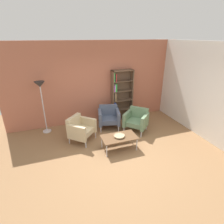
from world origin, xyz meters
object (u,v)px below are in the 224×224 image
floor_lamp_torchiere (41,91)px  armchair_near_window (137,120)px  bookshelf_tall (120,96)px  armchair_corner_red (80,128)px  coffee_table_low (119,138)px  decorative_bowl (119,136)px  armchair_spare_guest (109,117)px

floor_lamp_torchiere → armchair_near_window: bearing=-18.2°
bookshelf_tall → armchair_corner_red: (-1.75, -1.11, -0.51)m
bookshelf_tall → floor_lamp_torchiere: bookshelf_tall is taller
floor_lamp_torchiere → coffee_table_low: bearing=-42.4°
coffee_table_low → decorative_bowl: size_ratio=3.12×
bookshelf_tall → decorative_bowl: bearing=-112.3°
bookshelf_tall → armchair_spare_guest: bearing=-138.0°
coffee_table_low → floor_lamp_torchiere: 2.85m
decorative_bowl → floor_lamp_torchiere: bearing=137.6°
bookshelf_tall → armchair_spare_guest: size_ratio=2.24×
bookshelf_tall → armchair_spare_guest: bookshelf_tall is taller
decorative_bowl → armchair_spare_guest: bearing=83.9°
armchair_corner_red → armchair_near_window: (1.91, -0.01, 0.00)m
bookshelf_tall → armchair_near_window: bookshelf_tall is taller
coffee_table_low → decorative_bowl: decorative_bowl is taller
coffee_table_low → floor_lamp_torchiere: size_ratio=0.57×
bookshelf_tall → decorative_bowl: (-0.80, -1.94, -0.49)m
bookshelf_tall → armchair_near_window: (0.16, -1.12, -0.51)m
decorative_bowl → armchair_corner_red: size_ratio=0.34×
armchair_spare_guest → bookshelf_tall: bearing=56.1°
bookshelf_tall → coffee_table_low: 2.17m
bookshelf_tall → armchair_corner_red: bookshelf_tall is taller
armchair_corner_red → coffee_table_low: bearing=-88.1°
decorative_bowl → coffee_table_low: bearing=0.0°
coffee_table_low → floor_lamp_torchiere: bearing=137.6°
armchair_spare_guest → armchair_near_window: same height
coffee_table_low → armchair_near_window: (0.96, 0.82, 0.05)m
armchair_near_window → floor_lamp_torchiere: (-2.91, 0.96, 1.03)m
bookshelf_tall → armchair_near_window: 1.24m
coffee_table_low → armchair_corner_red: size_ratio=1.05×
decorative_bowl → floor_lamp_torchiere: (-1.95, 1.78, 1.01)m
bookshelf_tall → floor_lamp_torchiere: bearing=-176.6°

